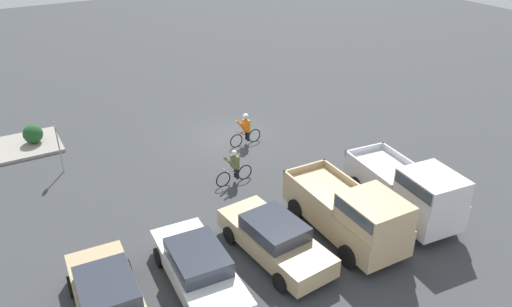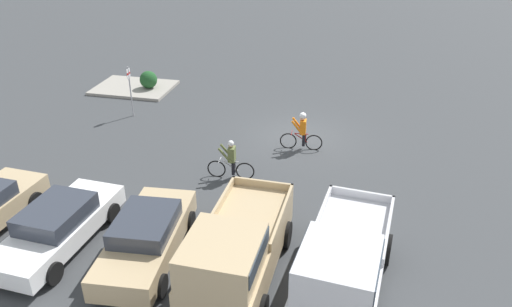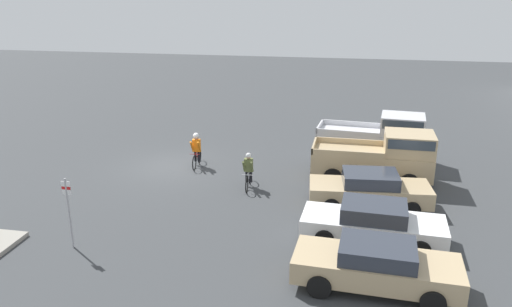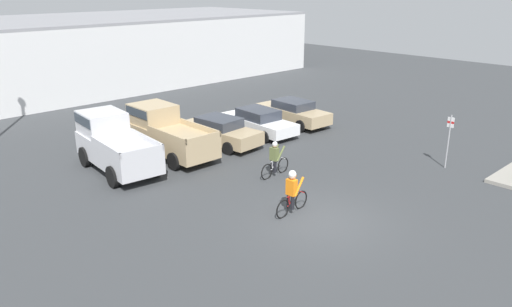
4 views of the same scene
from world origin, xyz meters
name	(u,v)px [view 4 (image 4 of 4)]	position (x,y,z in m)	size (l,w,h in m)	color
ground_plane	(322,220)	(0.00, 0.00, 0.00)	(80.00, 80.00, 0.00)	#383A3D
warehouse_building	(11,58)	(0.00, 29.07, 2.61)	(48.80, 14.15, 5.22)	silver
pickup_truck_0	(113,142)	(-2.60, 9.62, 1.23)	(2.50, 5.13, 2.38)	silver
pickup_truck_1	(166,131)	(0.16, 9.65, 1.16)	(2.22, 5.11, 2.27)	tan
sedan_0	(219,131)	(2.96, 9.06, 0.72)	(2.21, 4.71, 1.42)	tan
sedan_1	(258,121)	(5.76, 9.10, 0.69)	(2.11, 4.78, 1.37)	white
sedan_2	(293,112)	(8.56, 9.10, 0.72)	(2.12, 4.72, 1.40)	tan
cyclist_0	(275,159)	(1.86, 4.09, 0.76)	(1.78, 0.48, 1.56)	black
cyclist_1	(292,191)	(-0.32, 1.14, 0.85)	(1.76, 0.48, 1.65)	black
fire_lane_sign	(449,136)	(8.02, -0.52, 1.46)	(0.06, 0.30, 2.43)	#9E9EA3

